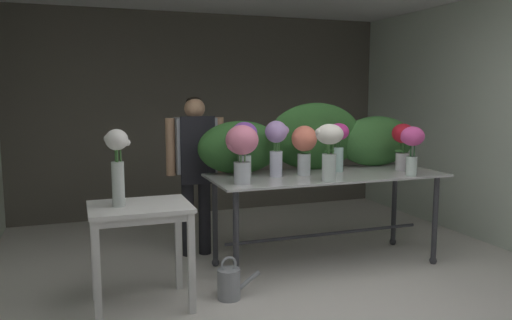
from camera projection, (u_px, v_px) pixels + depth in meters
name	position (u px, v px, depth m)	size (l,w,h in m)	color
ground_plane	(255.00, 254.00, 5.04)	(8.72, 8.72, 0.00)	silver
wall_back	(205.00, 115.00, 6.71)	(5.07, 0.12, 2.62)	#5B564C
wall_right	(465.00, 119.00, 5.71)	(0.12, 4.08, 2.62)	silver
display_table_glass	(326.00, 188.00, 4.63)	(2.15, 0.84, 0.87)	beige
side_table_white	(140.00, 219.00, 3.73)	(0.74, 0.58, 0.78)	white
florist	(196.00, 159.00, 4.89)	(0.57, 0.24, 1.56)	#232328
foliage_backdrop	(315.00, 141.00, 4.86)	(2.28, 0.32, 0.64)	#2D6028
vase_lilac_snapdragons	(277.00, 143.00, 4.44)	(0.23, 0.20, 0.50)	silver
vase_rosy_anemones	(242.00, 147.00, 4.08)	(0.28, 0.27, 0.48)	silver
vase_crimson_freesia	(402.00, 142.00, 4.80)	(0.21, 0.21, 0.45)	silver
vase_ivory_hydrangea	(329.00, 146.00, 4.20)	(0.24, 0.23, 0.48)	silver
vase_magenta_carnations	(338.00, 141.00, 4.72)	(0.22, 0.19, 0.46)	silver
vase_fuchsia_roses	(412.00, 143.00, 4.49)	(0.21, 0.21, 0.44)	silver
vase_coral_peonies	(304.00, 145.00, 4.52)	(0.23, 0.23, 0.45)	silver
vase_violet_tulips	(244.00, 143.00, 4.38)	(0.24, 0.22, 0.49)	silver
vase_white_roses_tall	(117.00, 162.00, 3.62)	(0.19, 0.16, 0.56)	silver
watering_can	(230.00, 283.00, 3.93)	(0.35, 0.18, 0.34)	#999EA3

